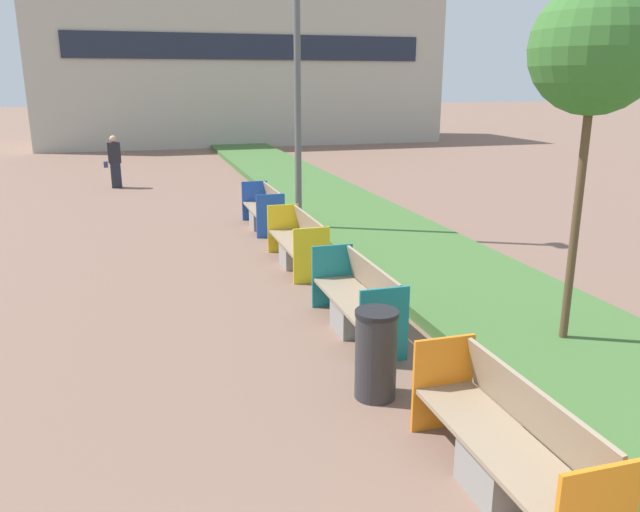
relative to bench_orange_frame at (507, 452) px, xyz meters
name	(u,v)px	position (x,y,z in m)	size (l,w,h in m)	color
planter_grass_strip	(377,230)	(2.26, 8.67, -0.28)	(2.80, 120.00, 0.18)	#426B33
building_backdrop	(240,59)	(3.06, 31.28, 4.04)	(20.78, 6.89, 8.82)	#B2AD9E
bench_orange_frame	(507,452)	(0.00, 0.00, 0.00)	(0.65, 2.16, 0.94)	gray
bench_teal_frame	(358,305)	(0.00, 3.58, 0.00)	(0.65, 2.09, 0.94)	gray
bench_yellow_frame	(298,246)	(0.00, 6.80, 0.00)	(0.65, 2.11, 0.94)	gray
bench_blue_frame	(264,212)	(0.00, 9.96, -0.01)	(0.65, 1.90, 0.94)	gray
litter_bin	(376,354)	(-0.43, 1.81, 0.12)	(0.46, 0.46, 0.97)	#2D2D30
street_lamp_post	(297,24)	(0.61, 9.15, 3.99)	(0.24, 0.44, 7.94)	#56595B
sapling_tree_near	(595,51)	(2.25, 2.27, 3.21)	(1.45, 1.45, 4.33)	brown
pedestrian_walking	(115,162)	(-3.38, 16.76, 0.45)	(0.53, 0.24, 1.63)	#232633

